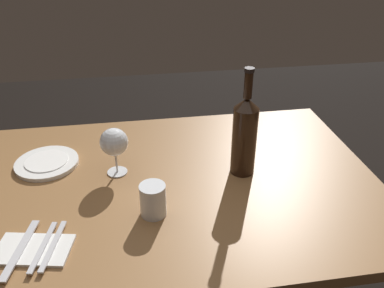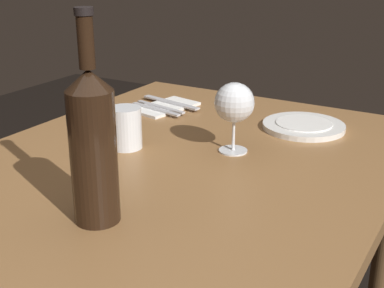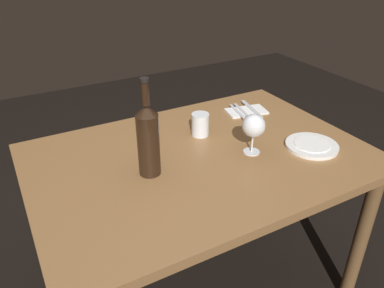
% 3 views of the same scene
% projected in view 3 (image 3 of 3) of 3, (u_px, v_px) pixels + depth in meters
% --- Properties ---
extents(ground_plane, '(6.00, 6.00, 0.00)m').
position_uv_depth(ground_plane, '(199.00, 285.00, 1.85)').
color(ground_plane, black).
extents(dining_table, '(1.30, 0.90, 0.74)m').
position_uv_depth(dining_table, '(201.00, 174.00, 1.53)').
color(dining_table, olive).
rests_on(dining_table, ground).
extents(wine_glass_left, '(0.09, 0.09, 0.16)m').
position_uv_depth(wine_glass_left, '(254.00, 127.00, 1.45)').
color(wine_glass_left, white).
rests_on(wine_glass_left, dining_table).
extents(wine_bottle, '(0.08, 0.08, 0.36)m').
position_uv_depth(wine_bottle, '(148.00, 139.00, 1.31)').
color(wine_bottle, black).
rests_on(wine_bottle, dining_table).
extents(water_tumbler, '(0.07, 0.07, 0.10)m').
position_uv_depth(water_tumbler, '(200.00, 126.00, 1.61)').
color(water_tumbler, white).
rests_on(water_tumbler, dining_table).
extents(dinner_plate, '(0.21, 0.21, 0.02)m').
position_uv_depth(dinner_plate, '(312.00, 145.00, 1.53)').
color(dinner_plate, white).
rests_on(dinner_plate, dining_table).
extents(folded_napkin, '(0.21, 0.14, 0.01)m').
position_uv_depth(folded_napkin, '(246.00, 111.00, 1.84)').
color(folded_napkin, white).
rests_on(folded_napkin, dining_table).
extents(fork_inner, '(0.05, 0.18, 0.00)m').
position_uv_depth(fork_inner, '(242.00, 111.00, 1.82)').
color(fork_inner, silver).
rests_on(fork_inner, folded_napkin).
extents(fork_outer, '(0.05, 0.18, 0.00)m').
position_uv_depth(fork_outer, '(238.00, 112.00, 1.81)').
color(fork_outer, silver).
rests_on(fork_outer, folded_napkin).
extents(table_knife, '(0.06, 0.21, 0.00)m').
position_uv_depth(table_knife, '(251.00, 109.00, 1.84)').
color(table_knife, silver).
rests_on(table_knife, folded_napkin).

